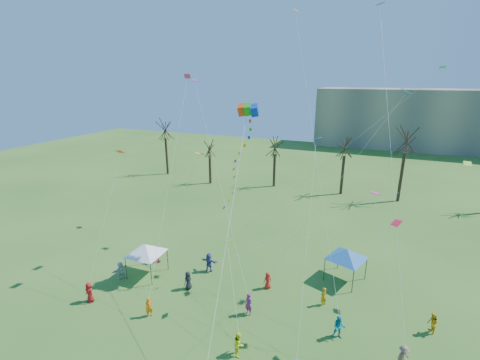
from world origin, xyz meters
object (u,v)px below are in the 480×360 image
at_px(big_box_kite, 241,168).
at_px(canopy_tent_white, 146,249).
at_px(distant_building, 440,120).
at_px(canopy_tent_blue, 347,254).

distance_m(big_box_kite, canopy_tent_white, 11.81).
height_order(distant_building, canopy_tent_blue, distant_building).
xyz_separation_m(big_box_kite, canopy_tent_blue, (9.04, 3.17, -7.88)).
distance_m(big_box_kite, canopy_tent_blue, 12.40).
bearing_deg(canopy_tent_blue, canopy_tent_white, -160.30).
xyz_separation_m(canopy_tent_white, canopy_tent_blue, (17.29, 6.19, 0.02)).
height_order(big_box_kite, canopy_tent_blue, big_box_kite).
distance_m(distant_building, big_box_kite, 76.53).
distance_m(canopy_tent_white, canopy_tent_blue, 18.37).
bearing_deg(big_box_kite, canopy_tent_white, -159.91).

